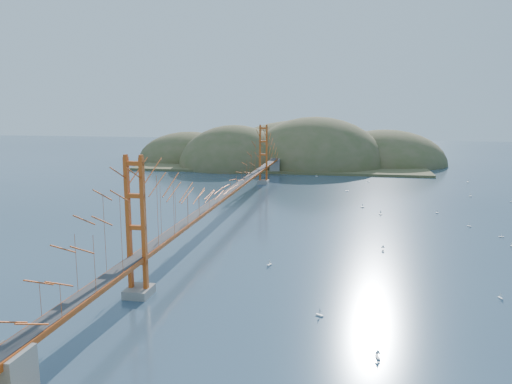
% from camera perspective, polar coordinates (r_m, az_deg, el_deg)
% --- Properties ---
extents(ground, '(320.00, 320.00, 0.00)m').
position_cam_1_polar(ground, '(70.44, -3.35, -2.81)').
color(ground, '#2B4156').
rests_on(ground, ground).
extents(bridge, '(2.20, 94.40, 12.00)m').
position_cam_1_polar(bridge, '(69.41, -3.37, 2.87)').
color(bridge, gray).
rests_on(bridge, ground).
extents(far_headlands, '(84.00, 58.00, 25.00)m').
position_cam_1_polar(far_headlands, '(136.81, 4.53, 3.42)').
color(far_headlands, brown).
rests_on(far_headlands, ground).
extents(sailboat_1, '(0.65, 0.65, 0.68)m').
position_cam_1_polar(sailboat_1, '(73.69, 14.04, -2.40)').
color(sailboat_1, white).
rests_on(sailboat_1, ground).
extents(sailboat_16, '(0.64, 0.64, 0.71)m').
position_cam_1_polar(sailboat_16, '(78.11, 12.07, -1.63)').
color(sailboat_16, white).
rests_on(sailboat_16, ground).
extents(sailboat_10, '(0.55, 0.61, 0.69)m').
position_cam_1_polar(sailboat_10, '(33.54, 13.73, -17.73)').
color(sailboat_10, white).
rests_on(sailboat_10, ground).
extents(sailboat_4, '(0.56, 0.56, 0.59)m').
position_cam_1_polar(sailboat_4, '(77.18, 19.99, -2.17)').
color(sailboat_4, white).
rests_on(sailboat_4, ground).
extents(sailboat_17, '(0.54, 0.45, 0.62)m').
position_cam_1_polar(sailboat_17, '(90.49, 27.20, -0.95)').
color(sailboat_17, white).
rests_on(sailboat_17, ground).
extents(sailboat_2, '(0.58, 0.51, 0.66)m').
position_cam_1_polar(sailboat_2, '(66.24, 26.23, -4.54)').
color(sailboat_2, white).
rests_on(sailboat_2, ground).
extents(sailboat_0, '(0.61, 0.61, 0.69)m').
position_cam_1_polar(sailboat_0, '(49.41, 1.56, -8.22)').
color(sailboat_0, white).
rests_on(sailboat_0, ground).
extents(sailboat_14, '(0.51, 0.60, 0.69)m').
position_cam_1_polar(sailboat_14, '(56.01, 14.30, -6.33)').
color(sailboat_14, white).
rests_on(sailboat_14, ground).
extents(sailboat_6, '(0.63, 0.63, 0.68)m').
position_cam_1_polar(sailboat_6, '(38.61, 7.29, -13.67)').
color(sailboat_6, white).
rests_on(sailboat_6, ground).
extents(sailboat_7, '(0.61, 0.49, 0.71)m').
position_cam_1_polar(sailboat_7, '(104.05, 12.69, 1.22)').
color(sailboat_7, white).
rests_on(sailboat_7, ground).
extents(sailboat_15, '(0.53, 0.64, 0.74)m').
position_cam_1_polar(sailboat_15, '(109.53, 23.05, 1.09)').
color(sailboat_15, white).
rests_on(sailboat_15, ground).
extents(sailboat_13, '(0.57, 0.57, 0.59)m').
position_cam_1_polar(sailboat_13, '(62.70, 27.20, -5.41)').
color(sailboat_13, white).
rests_on(sailboat_13, ground).
extents(sailboat_3, '(0.66, 0.64, 0.74)m').
position_cam_1_polar(sailboat_3, '(92.13, 10.38, 0.19)').
color(sailboat_3, white).
rests_on(sailboat_3, ground).
extents(sailboat_8, '(0.66, 0.66, 0.69)m').
position_cam_1_polar(sailboat_8, '(93.05, 23.30, -0.38)').
color(sailboat_8, white).
rests_on(sailboat_8, ground).
extents(sailboat_12, '(0.52, 0.45, 0.60)m').
position_cam_1_polar(sailboat_12, '(109.94, 6.94, 1.84)').
color(sailboat_12, white).
rests_on(sailboat_12, ground).
extents(sailboat_extra_0, '(0.49, 0.51, 0.57)m').
position_cam_1_polar(sailboat_extra_0, '(45.98, 26.14, -10.72)').
color(sailboat_extra_0, white).
rests_on(sailboat_extra_0, ground).
extents(sailboat_extra_1, '(0.58, 0.58, 0.61)m').
position_cam_1_polar(sailboat_extra_1, '(70.20, 23.19, -3.54)').
color(sailboat_extra_1, white).
rests_on(sailboat_extra_1, ground).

